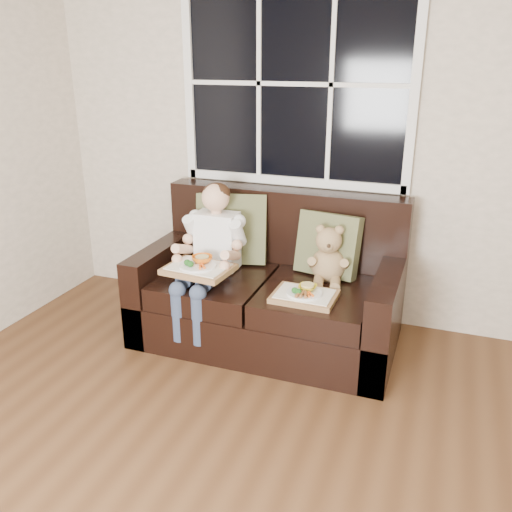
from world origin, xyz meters
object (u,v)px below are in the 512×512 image
at_px(child, 211,245).
at_px(tray_left, 199,267).
at_px(teddy_bear, 328,258).
at_px(loveseat, 271,294).
at_px(tray_right, 305,295).

xyz_separation_m(child, tray_left, (0.01, -0.20, -0.08)).
bearing_deg(teddy_bear, tray_left, -164.94).
height_order(loveseat, tray_right, loveseat).
relative_size(child, teddy_bear, 2.35).
bearing_deg(tray_left, teddy_bear, 31.09).
relative_size(loveseat, tray_left, 3.90).
xyz_separation_m(loveseat, tray_left, (-0.37, -0.32, 0.27)).
height_order(loveseat, tray_left, loveseat).
bearing_deg(loveseat, child, -162.11).
xyz_separation_m(teddy_bear, tray_right, (-0.06, -0.32, -0.13)).
relative_size(tray_left, tray_right, 1.14).
distance_m(tray_left, tray_right, 0.69).
bearing_deg(loveseat, tray_left, -139.01).
bearing_deg(tray_left, loveseat, 46.41).
bearing_deg(child, teddy_bear, 11.82).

